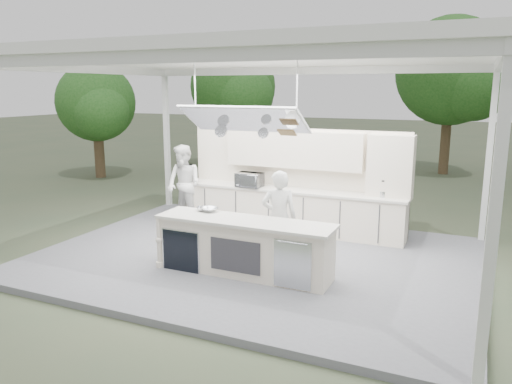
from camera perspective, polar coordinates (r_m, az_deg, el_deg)
The scene contains 12 objects.
ground at distance 9.58m, azimuth -0.05°, elevation -7.97°, with size 90.00×90.00×0.00m, color #434932.
stage_deck at distance 9.56m, azimuth -0.05°, elevation -7.63°, with size 8.00×6.00×0.12m, color slate.
tent at distance 9.01m, azimuth -0.07°, elevation 14.79°, with size 8.20×6.20×3.86m.
demo_island at distance 8.54m, azimuth -1.49°, elevation -6.26°, with size 3.10×0.79×0.95m.
back_counter at distance 11.09m, azimuth 3.99°, elevation -2.00°, with size 5.08×0.72×0.95m.
back_wall_unit at distance 10.96m, azimuth 6.63°, elevation 2.99°, with size 5.05×0.48×2.25m.
tree_cluster at distance 18.40m, azimuth 12.36°, elevation 11.71°, with size 19.55×9.40×5.85m.
head_chef at distance 8.90m, azimuth 2.64°, elevation -2.95°, with size 0.62×0.41×1.71m, color white.
sous_chef at distance 11.69m, azimuth -8.23°, elevation 0.85°, with size 0.90×0.70×1.84m, color white.
toaster_oven at distance 11.13m, azimuth -0.77°, elevation 1.39°, with size 0.57×0.39×0.32m, color silver.
bowl_large at distance 8.97m, azimuth -5.36°, elevation -2.01°, with size 0.30×0.30×0.07m, color silver.
bowl_small at distance 9.04m, azimuth -6.14°, elevation -1.94°, with size 0.22×0.22×0.07m, color #B7BABE.
Camera 1 is at (3.71, -8.21, 3.25)m, focal length 35.00 mm.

